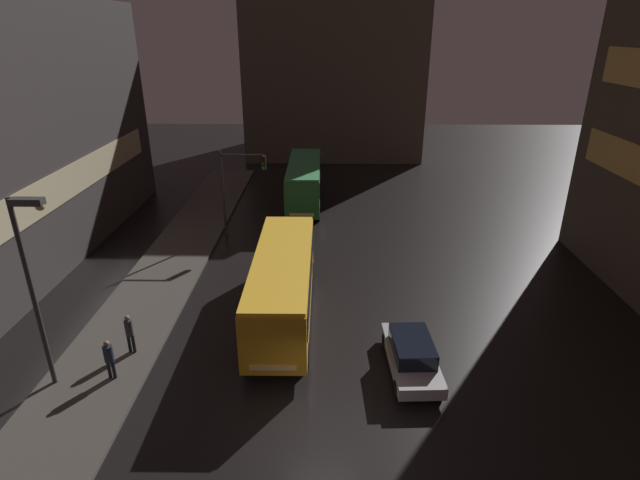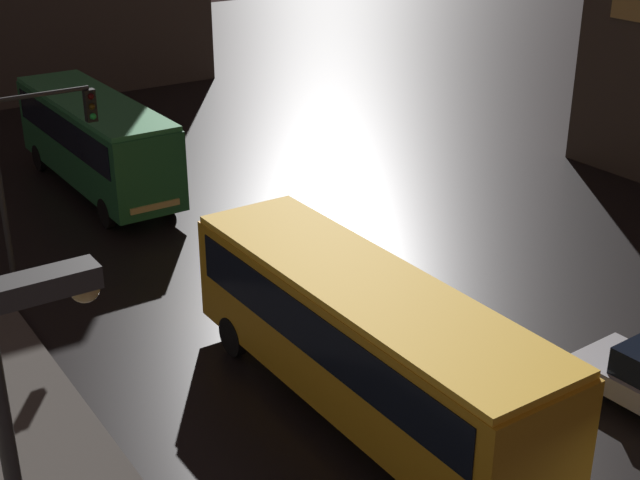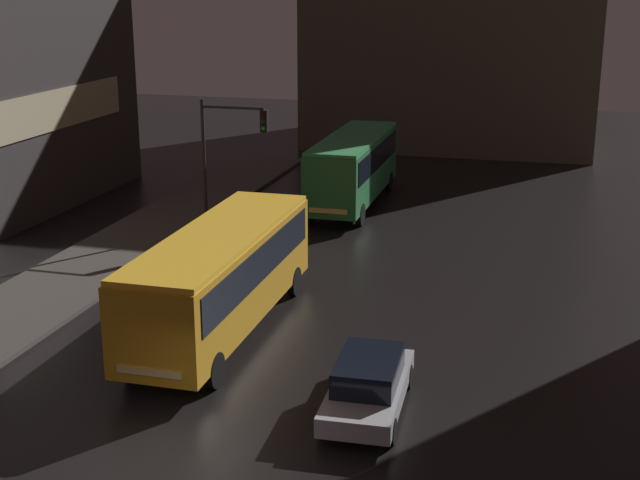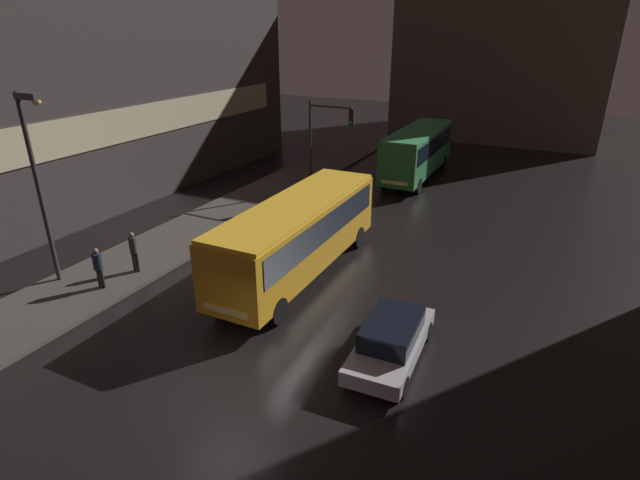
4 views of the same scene
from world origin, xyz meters
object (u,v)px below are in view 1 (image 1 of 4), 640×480
Objects in this scene: traffic_light_main at (238,179)px; street_lamp_sidewalk at (32,266)px; car_taxi at (412,354)px; pedestrian_near at (109,356)px; pedestrian_far at (129,331)px; bus_near at (283,280)px; bus_far at (304,179)px.

street_lamp_sidewalk is at bearing -106.61° from traffic_light_main.
car_taxi is at bearing 5.02° from street_lamp_sidewalk.
pedestrian_far reaches higher than pedestrian_near.
street_lamp_sidewalk is (-8.23, -5.14, 3.14)m from bus_near.
car_taxi is at bearing 103.93° from bus_far.
bus_near is 6.97m from pedestrian_far.
car_taxi is (5.23, -20.43, -1.33)m from bus_far.
street_lamp_sidewalk is at bearing 31.65° from bus_near.
bus_far is 20.69m from pedestrian_far.
car_taxi is 0.79× the size of traffic_light_main.
car_taxi is 0.61× the size of street_lamp_sidewalk.
traffic_light_main is 15.97m from street_lamp_sidewalk.
pedestrian_far is (0.17, 1.69, 0.02)m from pedestrian_near.
bus_far is 23.44m from street_lamp_sidewalk.
pedestrian_far is (-6.16, -3.16, -0.83)m from bus_near.
bus_near reaches higher than pedestrian_near.
car_taxi is (5.49, -3.94, -1.26)m from bus_near.
bus_near is at bearing -66.31° from pedestrian_far.
street_lamp_sidewalk reaches higher than bus_near.
traffic_light_main reaches higher than bus_far.
street_lamp_sidewalk reaches higher than bus_far.
pedestrian_far is 4.90m from street_lamp_sidewalk.
pedestrian_far is at bearing 71.49° from bus_far.
car_taxi is at bearing -56.88° from traffic_light_main.
bus_far is 1.68× the size of traffic_light_main.
traffic_light_main reaches higher than pedestrian_near.
street_lamp_sidewalk reaches higher than pedestrian_near.
pedestrian_near is at bearing 1.80° from car_taxi.
car_taxi is 2.68× the size of pedestrian_near.
traffic_light_main reaches higher than pedestrian_far.
bus_far is at bearing 58.32° from traffic_light_main.
bus_near reaches higher than pedestrian_far.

